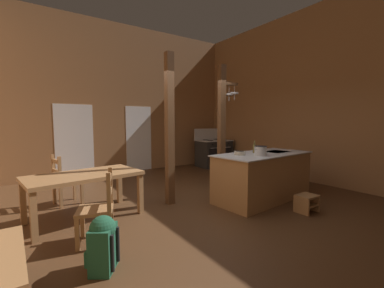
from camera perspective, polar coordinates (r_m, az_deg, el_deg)
ground_plane at (r=4.90m, az=2.39°, el=-14.26°), size 7.70×8.63×0.10m
wall_back at (r=8.20m, az=-14.55°, el=9.67°), size 7.70×0.14×4.50m
wall_right at (r=7.32m, az=25.61°, el=9.90°), size 0.14×8.63×4.50m
glazed_door_back_left at (r=7.74m, az=-25.05°, el=0.57°), size 1.00×0.01×2.05m
glazed_panel_back_right at (r=8.25m, az=-11.93°, el=1.20°), size 0.84×0.01×2.05m
kitchen_island at (r=5.34m, az=15.71°, el=-7.05°), size 2.24×1.15×0.94m
stove_range at (r=8.83m, az=4.91°, el=-2.00°), size 1.18×0.87×1.32m
support_post_with_pot_rack at (r=5.83m, az=6.88°, el=4.35°), size 0.53×0.23×2.85m
support_post_center at (r=4.75m, az=-5.11°, el=3.26°), size 0.14×0.14×2.85m
step_stool at (r=4.93m, az=24.54°, el=-11.84°), size 0.36×0.28×0.30m
dining_table at (r=4.44m, az=-23.19°, el=-7.32°), size 1.81×1.14×0.74m
ladderback_chair_near_window at (r=5.41m, az=-26.87°, el=-7.44°), size 0.52×0.52×0.95m
ladderback_chair_by_post at (r=3.60m, az=-20.25°, el=-13.44°), size 0.56×0.56×0.95m
bench_along_left_wall at (r=2.94m, az=-37.29°, el=-21.69°), size 0.40×1.24×0.44m
backpack at (r=2.99m, az=-19.54°, el=-20.16°), size 0.38×0.39×0.60m
stockpot_on_counter at (r=4.90m, az=15.26°, el=-1.47°), size 0.31×0.23×0.18m
mixing_bowl_on_counter at (r=4.89m, az=10.76°, el=-2.02°), size 0.21×0.21×0.07m
bottle_tall_on_counter at (r=5.25m, az=13.95°, el=-0.91°), size 0.06×0.06×0.25m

